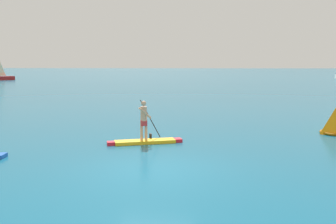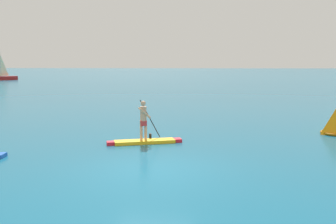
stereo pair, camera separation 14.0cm
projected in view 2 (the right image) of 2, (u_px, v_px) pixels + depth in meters
ground at (152, 169)px, 11.72m from camera, size 440.00×440.00×0.00m
paddleboarder_mid_center at (145, 135)px, 15.45m from camera, size 3.09×1.34×1.78m
sailboat_left_horizon at (1, 76)px, 71.35m from camera, size 4.57×5.85×5.92m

